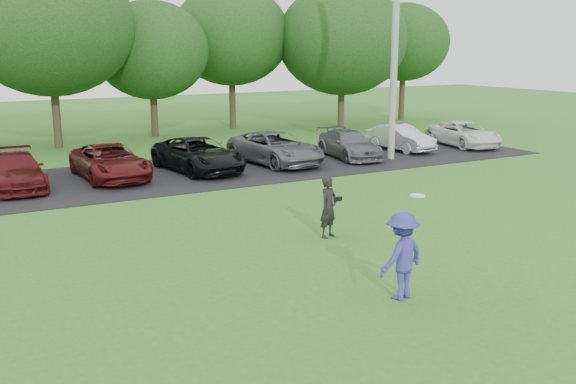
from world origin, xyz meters
name	(u,v)px	position (x,y,z in m)	size (l,w,h in m)	color
ground	(379,296)	(0.00, 0.00, 0.00)	(100.00, 100.00, 0.00)	#357320
parking_lot	(160,175)	(0.00, 13.00, 0.01)	(32.00, 6.50, 0.03)	black
utility_pole	(396,23)	(9.41, 11.73, 5.45)	(0.28, 0.28, 10.89)	#989994
frisbee_player	(402,256)	(0.30, -0.25, 0.82)	(1.17, 0.82, 1.96)	#343995
camera_bystander	(329,207)	(1.23, 3.69, 0.75)	(0.65, 0.55, 1.51)	black
parked_cars	(155,159)	(-0.13, 13.03, 0.63)	(31.23, 4.81, 1.26)	#ACAEB3
tree_row	(122,39)	(1.51, 22.76, 4.91)	(42.39, 9.85, 8.64)	#38281C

